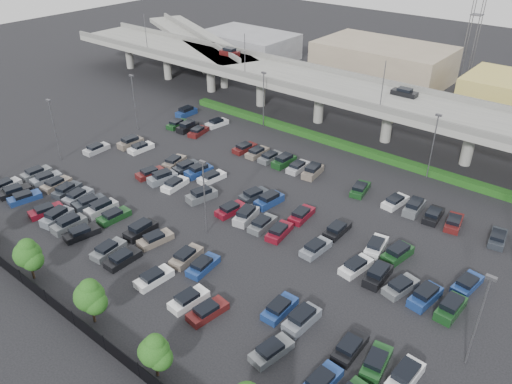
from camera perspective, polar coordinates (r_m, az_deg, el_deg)
ground at (r=69.30m, az=-1.07°, el=-1.70°), size 280.00×280.00×0.00m
overpass at (r=90.77m, az=12.09°, el=10.57°), size 150.00×13.00×15.80m
on_ramp at (r=129.26m, az=-6.82°, el=16.87°), size 50.93×30.13×8.80m
hedge at (r=87.31m, az=9.57°, el=5.45°), size 66.00×1.60×1.10m
fence at (r=54.96m, az=-20.72°, el=-12.96°), size 70.00×0.10×2.00m
tree_row at (r=53.23m, az=-19.46°, el=-10.54°), size 65.07×3.66×5.94m
parked_cars at (r=67.34m, az=-3.70°, el=-2.22°), size 62.80×41.64×1.67m
light_poles at (r=69.95m, az=-2.66°, el=4.45°), size 66.90×48.38×10.30m
distant_buildings at (r=114.48m, az=24.84°, el=10.89°), size 138.00×24.00×9.00m
comm_tower at (r=125.30m, az=24.00°, el=18.30°), size 2.40×2.40×30.00m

